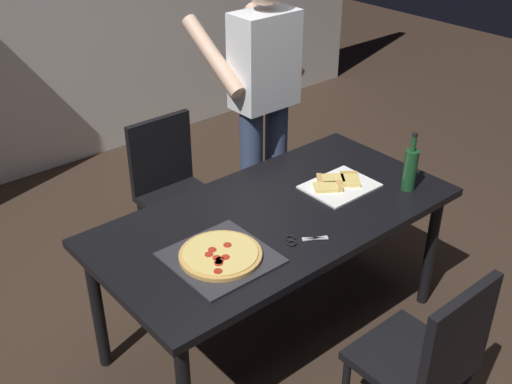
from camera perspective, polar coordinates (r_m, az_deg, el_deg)
name	(u,v)px	position (r m, az deg, el deg)	size (l,w,h in m)	color
ground_plane	(274,329)	(3.48, 1.63, -12.42)	(12.00, 12.00, 0.00)	#38281E
dining_table	(276,225)	(3.07, 1.81, -3.04)	(1.79, 0.90, 0.75)	black
chair_near_camera	(429,357)	(2.70, 15.52, -14.27)	(0.42, 0.42, 0.90)	black
chair_far_side	(172,183)	(3.80, -7.68, 0.80)	(0.42, 0.42, 0.90)	black
person_serving_pizza	(263,97)	(3.71, 0.60, 8.69)	(0.55, 0.54, 1.75)	#38476B
pepperoni_pizza_on_tray	(221,256)	(2.71, -3.25, -5.82)	(0.42, 0.42, 0.04)	#2D2D33
pizza_slices_on_towel	(338,184)	(3.27, 7.51, 0.72)	(0.36, 0.29, 0.03)	white
wine_bottle	(410,168)	(3.26, 13.89, 2.10)	(0.07, 0.07, 0.32)	#194723
kitchen_scissors	(300,240)	(2.83, 4.01, -4.36)	(0.19, 0.15, 0.01)	silver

